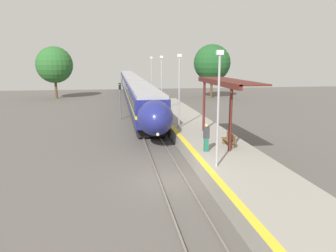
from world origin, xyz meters
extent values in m
plane|color=#56514C|center=(0.00, 0.00, 0.00)|extent=(120.00, 120.00, 0.00)
cube|color=slate|center=(-0.72, 0.00, 0.07)|extent=(0.08, 90.00, 0.15)
cube|color=slate|center=(0.72, 0.00, 0.07)|extent=(0.08, 90.00, 0.15)
cube|color=black|center=(0.00, 19.65, 0.63)|extent=(2.55, 19.58, 0.81)
cube|color=navy|center=(0.00, 19.65, 1.46)|extent=(2.90, 21.28, 0.86)
cube|color=yellow|center=(0.00, 19.65, 2.04)|extent=(2.91, 21.28, 0.29)
cube|color=navy|center=(0.00, 19.65, 2.83)|extent=(2.90, 21.28, 1.30)
cube|color=black|center=(0.00, 19.65, 2.77)|extent=(2.93, 19.58, 0.71)
cube|color=#9E9EA3|center=(0.00, 19.65, 3.63)|extent=(2.61, 21.28, 0.30)
cylinder|color=black|center=(-0.72, 11.95, 0.45)|extent=(0.12, 0.90, 0.90)
cylinder|color=black|center=(0.72, 11.95, 0.45)|extent=(0.12, 0.90, 0.90)
cylinder|color=black|center=(-0.72, 14.15, 0.45)|extent=(0.12, 0.90, 0.90)
cylinder|color=black|center=(0.72, 14.15, 0.45)|extent=(0.12, 0.90, 0.90)
cylinder|color=black|center=(-0.72, 25.14, 0.45)|extent=(0.12, 0.90, 0.90)
cylinder|color=black|center=(0.72, 25.14, 0.45)|extent=(0.12, 0.90, 0.90)
cylinder|color=black|center=(-0.72, 27.34, 0.45)|extent=(0.12, 0.90, 0.90)
cylinder|color=black|center=(0.72, 27.34, 0.45)|extent=(0.12, 0.90, 0.90)
ellipsoid|color=navy|center=(0.00, 7.66, 2.26)|extent=(2.78, 4.04, 2.69)
ellipsoid|color=black|center=(0.00, 7.15, 2.70)|extent=(2.03, 2.36, 1.37)
sphere|color=#F9F4CC|center=(0.00, 6.14, 1.28)|extent=(0.24, 0.24, 0.24)
cube|color=black|center=(0.00, 41.73, 0.63)|extent=(2.55, 19.58, 0.81)
cube|color=navy|center=(0.00, 41.73, 1.46)|extent=(2.90, 21.28, 0.86)
cube|color=yellow|center=(0.00, 41.73, 2.04)|extent=(2.91, 21.28, 0.29)
cube|color=navy|center=(0.00, 41.73, 2.83)|extent=(2.90, 21.28, 1.30)
cube|color=black|center=(0.00, 41.73, 2.77)|extent=(2.93, 19.58, 0.71)
cube|color=#9E9EA3|center=(0.00, 41.73, 3.63)|extent=(2.61, 21.28, 0.30)
cylinder|color=black|center=(-0.72, 34.03, 0.45)|extent=(0.12, 0.90, 0.90)
cylinder|color=black|center=(0.72, 34.03, 0.45)|extent=(0.12, 0.90, 0.90)
cylinder|color=black|center=(-0.72, 36.23, 0.45)|extent=(0.12, 0.90, 0.90)
cylinder|color=black|center=(0.72, 36.23, 0.45)|extent=(0.12, 0.90, 0.90)
cylinder|color=black|center=(-0.72, 47.22, 0.45)|extent=(0.12, 0.90, 0.90)
cylinder|color=black|center=(0.72, 47.22, 0.45)|extent=(0.12, 0.90, 0.90)
cylinder|color=black|center=(-0.72, 49.42, 0.45)|extent=(0.12, 0.90, 0.90)
cylinder|color=black|center=(0.72, 49.42, 0.45)|extent=(0.12, 0.90, 0.90)
cube|color=black|center=(0.00, 63.81, 0.63)|extent=(2.55, 19.58, 0.81)
cube|color=navy|center=(0.00, 63.81, 1.46)|extent=(2.90, 21.28, 0.86)
cube|color=yellow|center=(0.00, 63.81, 2.04)|extent=(2.91, 21.28, 0.29)
cube|color=navy|center=(0.00, 63.81, 2.83)|extent=(2.90, 21.28, 1.30)
cube|color=black|center=(0.00, 63.81, 2.77)|extent=(2.93, 19.58, 0.71)
cube|color=#9E9EA3|center=(0.00, 63.81, 3.63)|extent=(2.61, 21.28, 0.30)
cylinder|color=black|center=(-0.72, 56.11, 0.45)|extent=(0.12, 0.90, 0.90)
cylinder|color=black|center=(0.72, 56.11, 0.45)|extent=(0.12, 0.90, 0.90)
cylinder|color=black|center=(-0.72, 58.31, 0.45)|extent=(0.12, 0.90, 0.90)
cylinder|color=black|center=(0.72, 58.31, 0.45)|extent=(0.12, 0.90, 0.90)
cylinder|color=black|center=(-0.72, 69.31, 0.45)|extent=(0.12, 0.90, 0.90)
cylinder|color=black|center=(0.72, 69.31, 0.45)|extent=(0.12, 0.90, 0.90)
cylinder|color=black|center=(-0.72, 71.51, 0.45)|extent=(0.12, 0.90, 0.90)
cylinder|color=black|center=(0.72, 71.51, 0.45)|extent=(0.12, 0.90, 0.90)
cube|color=gray|center=(3.84, 0.00, 0.46)|extent=(4.44, 64.00, 0.93)
cube|color=yellow|center=(1.82, 0.00, 0.93)|extent=(0.40, 64.00, 0.01)
cube|color=brown|center=(4.38, 2.74, 1.14)|extent=(0.36, 0.06, 0.42)
cube|color=brown|center=(4.38, 3.98, 1.14)|extent=(0.36, 0.06, 0.42)
cube|color=brown|center=(4.38, 3.36, 1.36)|extent=(0.44, 1.66, 0.03)
cube|color=brown|center=(4.58, 3.36, 1.60)|extent=(0.04, 1.66, 0.44)
cube|color=#1E604C|center=(2.61, 2.43, 1.36)|extent=(0.28, 0.20, 0.87)
cube|color=#333338|center=(2.61, 2.43, 2.14)|extent=(0.36, 0.22, 0.69)
sphere|color=tan|center=(2.61, 2.43, 2.60)|extent=(0.24, 0.24, 0.24)
cylinder|color=#59595E|center=(-2.46, 20.27, 1.70)|extent=(0.14, 0.14, 3.40)
cube|color=black|center=(-2.46, 20.27, 3.75)|extent=(0.28, 0.20, 0.70)
sphere|color=#1ED833|center=(-2.46, 20.16, 3.92)|extent=(0.14, 0.14, 0.14)
sphere|color=#330A0A|center=(-2.46, 20.16, 3.58)|extent=(0.14, 0.14, 0.14)
cylinder|color=#9E9EA3|center=(2.34, -0.64, 3.90)|extent=(0.12, 0.12, 5.95)
cube|color=silver|center=(2.34, -0.64, 7.00)|extent=(0.36, 0.20, 0.24)
cylinder|color=#9E9EA3|center=(2.34, 10.06, 3.90)|extent=(0.12, 0.12, 5.95)
cube|color=silver|center=(2.34, 10.06, 7.00)|extent=(0.36, 0.20, 0.24)
cylinder|color=#9E9EA3|center=(2.34, 20.76, 3.90)|extent=(0.12, 0.12, 5.95)
cube|color=silver|center=(2.34, 20.76, 7.00)|extent=(0.36, 0.20, 0.24)
cylinder|color=#9E9EA3|center=(2.34, 31.46, 3.90)|extent=(0.12, 0.12, 5.95)
cube|color=silver|center=(2.34, 31.46, 7.00)|extent=(0.36, 0.20, 0.24)
cylinder|color=#511E19|center=(4.10, 2.29, 2.95)|extent=(0.20, 0.20, 4.04)
cylinder|color=#511E19|center=(4.10, 8.54, 2.95)|extent=(0.20, 0.20, 4.04)
cube|color=#511E19|center=(4.10, 5.42, 5.07)|extent=(0.24, 9.25, 0.36)
cube|color=#511E19|center=(5.00, 5.42, 5.19)|extent=(2.00, 9.25, 0.10)
cylinder|color=brown|center=(-13.24, 42.76, 1.67)|extent=(0.44, 0.44, 3.34)
sphere|color=#286028|center=(-13.24, 42.76, 5.84)|extent=(6.26, 6.26, 6.26)
cylinder|color=brown|center=(13.92, 39.48, 1.79)|extent=(0.44, 0.44, 3.58)
sphere|color=#1E5123|center=(13.92, 39.48, 6.16)|extent=(6.43, 6.43, 6.43)
camera|label=1|loc=(-2.94, -16.98, 6.61)|focal=35.00mm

